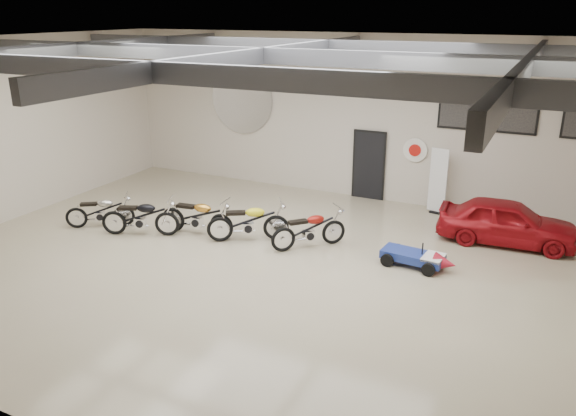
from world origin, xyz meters
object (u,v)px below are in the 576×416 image
at_px(motorcycle_black, 140,216).
at_px(motorcycle_red, 309,229).
at_px(motorcycle_gold, 197,216).
at_px(go_kart, 419,255).
at_px(motorcycle_silver, 100,211).
at_px(banner_stand, 438,182).
at_px(motorcycle_yellow, 248,221).
at_px(vintage_car, 507,222).

xyz_separation_m(motorcycle_black, motorcycle_red, (4.32, 1.16, -0.02)).
distance_m(motorcycle_gold, go_kart, 5.78).
bearing_deg(go_kart, motorcycle_gold, -169.09).
bearing_deg(motorcycle_silver, motorcycle_gold, -18.84).
xyz_separation_m(motorcycle_silver, go_kart, (8.44, 1.23, -0.15)).
bearing_deg(motorcycle_silver, go_kart, -24.97).
bearing_deg(motorcycle_red, motorcycle_black, 148.22).
bearing_deg(go_kart, banner_stand, 101.70).
xyz_separation_m(motorcycle_black, motorcycle_yellow, (2.73, 0.90, 0.01)).
bearing_deg(vintage_car, motorcycle_yellow, 110.67).
bearing_deg(go_kart, vintage_car, 60.79).
relative_size(banner_stand, motorcycle_black, 0.95).
relative_size(banner_stand, motorcycle_silver, 1.06).
bearing_deg(banner_stand, go_kart, -73.11).
distance_m(motorcycle_silver, motorcycle_yellow, 4.21).
relative_size(motorcycle_silver, vintage_car, 0.53).
distance_m(motorcycle_black, motorcycle_red, 4.47).
bearing_deg(motorcycle_black, motorcycle_silver, 157.90).
distance_m(motorcycle_silver, go_kart, 8.53).
bearing_deg(motorcycle_silver, banner_stand, -0.75).
xyz_separation_m(banner_stand, motorcycle_silver, (-8.02, -5.12, -0.49)).
bearing_deg(motorcycle_red, motorcycle_silver, 144.81).
height_order(motorcycle_silver, go_kart, motorcycle_silver).
bearing_deg(motorcycle_gold, vintage_car, 15.30).
xyz_separation_m(banner_stand, motorcycle_yellow, (-3.91, -4.21, -0.42)).
relative_size(banner_stand, motorcycle_gold, 0.94).
distance_m(motorcycle_silver, motorcycle_gold, 2.78).
relative_size(motorcycle_gold, motorcycle_red, 1.05).
bearing_deg(motorcycle_yellow, vintage_car, -6.71).
bearing_deg(vintage_car, motorcycle_gold, 107.89).
height_order(banner_stand, vintage_car, banner_stand).
bearing_deg(banner_stand, motorcycle_gold, -129.59).
xyz_separation_m(motorcycle_yellow, go_kart, (4.33, 0.32, -0.22)).
xyz_separation_m(banner_stand, motorcycle_gold, (-5.33, -4.42, -0.43)).
relative_size(banner_stand, motorcycle_yellow, 0.93).
bearing_deg(motorcycle_red, motorcycle_yellow, 142.44).
bearing_deg(motorcycle_yellow, motorcycle_gold, 157.66).
xyz_separation_m(banner_stand, vintage_car, (2.07, -1.50, -0.38)).
relative_size(motorcycle_black, motorcycle_red, 1.04).
height_order(motorcycle_silver, motorcycle_red, motorcycle_red).
height_order(motorcycle_red, vintage_car, vintage_car).
relative_size(motorcycle_gold, vintage_car, 0.60).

